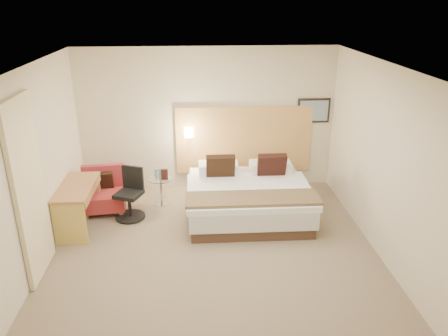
{
  "coord_description": "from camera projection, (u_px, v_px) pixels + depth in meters",
  "views": [
    {
      "loc": [
        -0.23,
        -5.46,
        3.54
      ],
      "look_at": [
        0.2,
        0.7,
        1.08
      ],
      "focal_mm": 35.0,
      "sensor_mm": 36.0,
      "label": 1
    }
  ],
  "objects": [
    {
      "name": "floor",
      "position": [
        214.0,
        255.0,
        6.39
      ],
      "size": [
        4.8,
        5.0,
        0.02
      ],
      "primitive_type": "cube",
      "color": "#7C6A53",
      "rests_on": "ground"
    },
    {
      "name": "ceiling",
      "position": [
        212.0,
        67.0,
        5.39
      ],
      "size": [
        4.8,
        5.0,
        0.02
      ],
      "primitive_type": "cube",
      "color": "white",
      "rests_on": "floor"
    },
    {
      "name": "wall_back",
      "position": [
        207.0,
        120.0,
        8.22
      ],
      "size": [
        4.8,
        0.02,
        2.7
      ],
      "primitive_type": "cube",
      "color": "beige",
      "rests_on": "floor"
    },
    {
      "name": "wall_front",
      "position": [
        227.0,
        283.0,
        3.56
      ],
      "size": [
        4.8,
        0.02,
        2.7
      ],
      "primitive_type": "cube",
      "color": "beige",
      "rests_on": "floor"
    },
    {
      "name": "wall_left",
      "position": [
        30.0,
        174.0,
        5.74
      ],
      "size": [
        0.02,
        5.0,
        2.7
      ],
      "primitive_type": "cube",
      "color": "beige",
      "rests_on": "floor"
    },
    {
      "name": "wall_right",
      "position": [
        387.0,
        165.0,
        6.04
      ],
      "size": [
        0.02,
        5.0,
        2.7
      ],
      "primitive_type": "cube",
      "color": "beige",
      "rests_on": "floor"
    },
    {
      "name": "headboard_panel",
      "position": [
        244.0,
        140.0,
        8.37
      ],
      "size": [
        2.6,
        0.04,
        1.3
      ],
      "primitive_type": "cube",
      "color": "tan",
      "rests_on": "wall_back"
    },
    {
      "name": "art_frame",
      "position": [
        314.0,
        111.0,
        8.26
      ],
      "size": [
        0.62,
        0.03,
        0.47
      ],
      "primitive_type": "cube",
      "color": "black",
      "rests_on": "wall_back"
    },
    {
      "name": "art_canvas",
      "position": [
        314.0,
        111.0,
        8.24
      ],
      "size": [
        0.54,
        0.01,
        0.39
      ],
      "primitive_type": "cube",
      "color": "gray",
      "rests_on": "wall_back"
    },
    {
      "name": "lamp_arm",
      "position": [
        189.0,
        132.0,
        8.18
      ],
      "size": [
        0.02,
        0.12,
        0.02
      ],
      "primitive_type": "cylinder",
      "rotation": [
        1.57,
        0.0,
        0.0
      ],
      "color": "white",
      "rests_on": "wall_back"
    },
    {
      "name": "lamp_shade",
      "position": [
        189.0,
        133.0,
        8.13
      ],
      "size": [
        0.15,
        0.15,
        0.15
      ],
      "primitive_type": "cube",
      "color": "#FFEDC6",
      "rests_on": "wall_back"
    },
    {
      "name": "curtain",
      "position": [
        29.0,
        191.0,
        5.56
      ],
      "size": [
        0.06,
        0.9,
        2.42
      ],
      "primitive_type": "cube",
      "color": "beige",
      "rests_on": "wall_left"
    },
    {
      "name": "bottle_a",
      "position": [
        156.0,
        173.0,
        7.76
      ],
      "size": [
        0.06,
        0.06,
        0.18
      ],
      "primitive_type": "cylinder",
      "rotation": [
        0.0,
        0.0,
        -0.03
      ],
      "color": "#8EBEDB",
      "rests_on": "side_table"
    },
    {
      "name": "bottle_b",
      "position": [
        160.0,
        173.0,
        7.77
      ],
      "size": [
        0.06,
        0.06,
        0.18
      ],
      "primitive_type": "cylinder",
      "rotation": [
        0.0,
        0.0,
        -0.03
      ],
      "color": "#82B2C9",
      "rests_on": "side_table"
    },
    {
      "name": "menu_folder",
      "position": [
        165.0,
        174.0,
        7.68
      ],
      "size": [
        0.12,
        0.05,
        0.2
      ],
      "primitive_type": "cube",
      "rotation": [
        0.0,
        0.0,
        -0.03
      ],
      "color": "#3A1A17",
      "rests_on": "side_table"
    },
    {
      "name": "bed",
      "position": [
        247.0,
        196.0,
        7.5
      ],
      "size": [
        2.09,
        2.0,
        1.0
      ],
      "color": "#422D21",
      "rests_on": "floor"
    },
    {
      "name": "lounge_chair",
      "position": [
        104.0,
        194.0,
        7.62
      ],
      "size": [
        0.79,
        0.7,
        0.77
      ],
      "color": "#9E894A",
      "rests_on": "floor"
    },
    {
      "name": "side_table",
      "position": [
        161.0,
        190.0,
        7.84
      ],
      "size": [
        0.46,
        0.46,
        0.5
      ],
      "color": "silver",
      "rests_on": "floor"
    },
    {
      "name": "desk",
      "position": [
        78.0,
        195.0,
        6.95
      ],
      "size": [
        0.54,
        1.18,
        0.73
      ],
      "color": "#AA6F42",
      "rests_on": "floor"
    },
    {
      "name": "desk_chair",
      "position": [
        130.0,
        198.0,
        7.34
      ],
      "size": [
        0.64,
        0.64,
        0.87
      ],
      "color": "black",
      "rests_on": "floor"
    }
  ]
}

